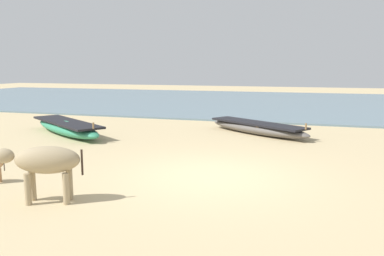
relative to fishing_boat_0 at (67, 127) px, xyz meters
The scene contains 5 objects.
ground 7.38m from the fishing_boat_0, 30.26° to the right, with size 80.00×80.00×0.00m, color tan.
sea_water 16.19m from the fishing_boat_0, 66.82° to the left, with size 60.00×20.00×0.08m, color slate.
fishing_boat_0 is the anchor object (origin of this frame).
fishing_boat_1 6.93m from the fishing_boat_0, 17.99° to the left, with size 4.23×3.19×0.63m.
cow_adult_dun 7.41m from the fishing_boat_0, 57.72° to the right, with size 1.56×0.86×1.04m.
Camera 1 is at (2.13, -8.22, 2.45)m, focal length 36.43 mm.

